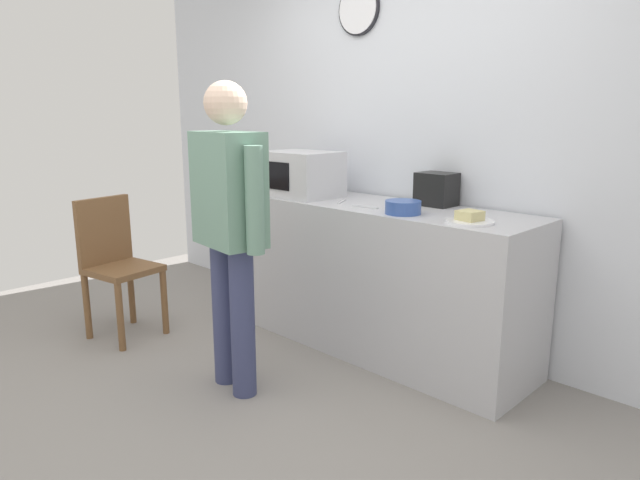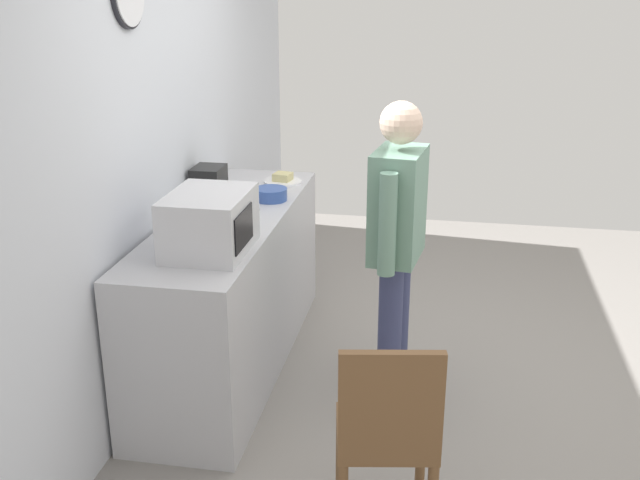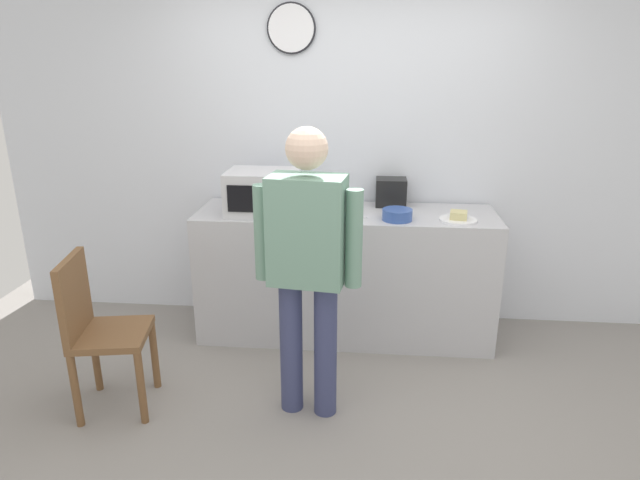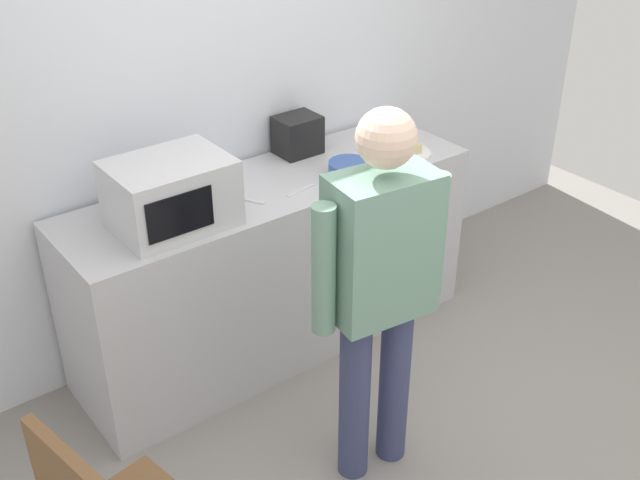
% 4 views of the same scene
% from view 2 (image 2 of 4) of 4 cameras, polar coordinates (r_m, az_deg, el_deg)
% --- Properties ---
extents(ground_plane, '(6.00, 6.00, 0.00)m').
position_cam_2_polar(ground_plane, '(4.52, 8.76, -10.34)').
color(ground_plane, gray).
extents(back_wall, '(5.40, 0.13, 2.60)m').
position_cam_2_polar(back_wall, '(4.35, -11.98, 6.74)').
color(back_wall, silver).
rests_on(back_wall, ground_plane).
extents(kitchen_counter, '(2.10, 0.62, 0.94)m').
position_cam_2_polar(kitchen_counter, '(4.47, -6.78, -3.89)').
color(kitchen_counter, '#B7B7BC').
rests_on(kitchen_counter, ground_plane).
extents(microwave, '(0.50, 0.39, 0.30)m').
position_cam_2_polar(microwave, '(3.72, -8.45, 1.34)').
color(microwave, silver).
rests_on(microwave, kitchen_counter).
extents(sandwich_plate, '(0.25, 0.25, 0.06)m').
position_cam_2_polar(sandwich_plate, '(4.96, -2.86, 4.64)').
color(sandwich_plate, white).
rests_on(sandwich_plate, kitchen_counter).
extents(salad_bowl, '(0.20, 0.20, 0.07)m').
position_cam_2_polar(salad_bowl, '(4.57, -3.78, 3.52)').
color(salad_bowl, '#33519E').
rests_on(salad_bowl, kitchen_counter).
extents(toaster, '(0.22, 0.18, 0.20)m').
position_cam_2_polar(toaster, '(4.63, -8.50, 4.36)').
color(toaster, black).
rests_on(toaster, kitchen_counter).
extents(fork_utensil, '(0.10, 0.16, 0.01)m').
position_cam_2_polar(fork_utensil, '(4.11, -6.64, 1.05)').
color(fork_utensil, silver).
rests_on(fork_utensil, kitchen_counter).
extents(spoon_utensil, '(0.17, 0.05, 0.01)m').
position_cam_2_polar(spoon_utensil, '(4.32, -4.83, 2.05)').
color(spoon_utensil, silver).
rests_on(spoon_utensil, kitchen_counter).
extents(person_standing, '(0.59, 0.29, 1.65)m').
position_cam_2_polar(person_standing, '(3.97, 5.92, 0.69)').
color(person_standing, '#373D64').
rests_on(person_standing, ground_plane).
extents(wooden_chair, '(0.46, 0.46, 0.94)m').
position_cam_2_polar(wooden_chair, '(3.08, 5.16, -14.46)').
color(wooden_chair, brown).
rests_on(wooden_chair, ground_plane).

